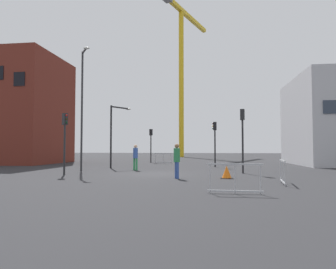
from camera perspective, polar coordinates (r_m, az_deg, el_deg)
ground at (r=19.19m, az=-2.61°, el=-7.40°), size 160.00×160.00×0.00m
brick_building at (r=35.93m, az=-25.22°, el=4.17°), size 7.18×8.83×11.36m
construction_crane at (r=57.47m, az=2.67°, el=13.85°), size 7.35×16.78×27.60m
streetlamp_tall at (r=22.72m, az=-15.80°, el=5.96°), size 1.04×1.26×8.63m
streetlamp_short at (r=25.14m, az=-10.03°, el=1.03°), size 1.31×1.73×5.08m
traffic_light_median at (r=33.89m, az=-3.22°, el=-1.03°), size 0.37×0.37×3.73m
traffic_light_verge at (r=26.30m, az=8.80°, el=-0.40°), size 0.38×0.27×3.86m
traffic_light_far at (r=20.05m, az=13.85°, el=0.78°), size 0.31×0.39×4.13m
traffic_light_near at (r=19.35m, az=-18.84°, el=0.23°), size 0.38×0.35×3.73m
pedestrian_walking at (r=22.13m, az=-6.14°, el=-3.91°), size 0.34×0.34×1.86m
pedestrian_waiting at (r=16.15m, az=1.67°, el=-4.46°), size 0.34×0.34×1.85m
safety_barrier_left_run at (r=31.82m, az=-0.92°, el=-4.47°), size 1.87×0.20×1.08m
safety_barrier_front at (r=14.76m, az=20.76°, el=-6.51°), size 0.32×1.99×1.08m
safety_barrier_rear at (r=11.06m, az=12.49°, el=-8.00°), size 1.94×0.10×1.08m
traffic_cone_by_barrier at (r=16.60m, az=10.98°, el=-7.02°), size 0.67×0.67×0.68m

